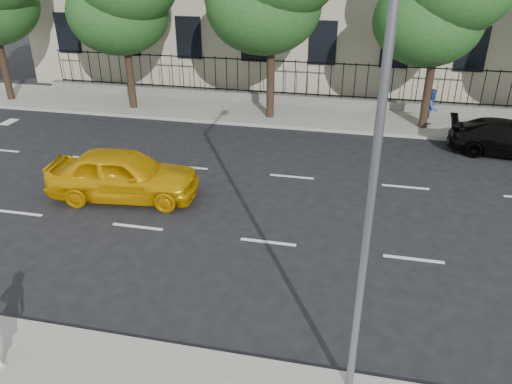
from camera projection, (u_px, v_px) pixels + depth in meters
ground at (248, 297)px, 12.03m from camera, size 120.00×120.00×0.00m
far_sidewalk at (313, 116)px, 24.20m from camera, size 60.00×4.00×0.15m
lane_markings at (281, 205)px, 16.17m from camera, size 49.60×4.62×0.01m
iron_fence at (318, 95)px, 25.42m from camera, size 30.00×0.50×2.20m
street_light at (378, 125)px, 7.69m from camera, size 0.25×3.32×8.05m
yellow_taxi at (123, 174)px, 16.32m from camera, size 5.10×2.50×1.67m
black_sedan at (510, 138)px, 19.74m from camera, size 4.80×2.33×1.35m
pedestrian_far at (431, 108)px, 22.31m from camera, size 0.91×1.00×1.68m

